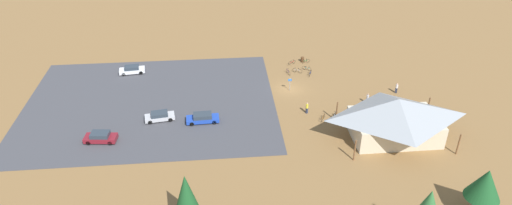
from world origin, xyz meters
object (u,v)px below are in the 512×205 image
at_px(pine_mideast, 485,184).
at_px(car_blue_near_entry, 203,118).
at_px(bicycle_silver_yard_front, 297,71).
at_px(bicycle_red_trailside, 292,63).
at_px(bike_pavilion, 396,116).
at_px(visitor_by_pavilion, 397,88).
at_px(bicycle_green_yard_right, 306,61).
at_px(bicycle_blue_by_bin, 310,73).
at_px(trash_bin, 302,59).
at_px(bicycle_teal_yard_left, 307,68).
at_px(bicycle_purple_front_row, 288,72).
at_px(car_maroon_mid_lot, 101,137).
at_px(car_white_far_end, 132,70).
at_px(bicycle_orange_near_porch, 323,118).
at_px(lot_sign, 290,83).
at_px(car_silver_second_row, 160,116).
at_px(visitor_at_bikes, 307,108).
at_px(bicycle_white_mid_cluster, 334,115).
at_px(visitor_near_lot, 367,98).
at_px(pine_midwest, 186,194).

height_order(pine_mideast, car_blue_near_entry, pine_mideast).
relative_size(bicycle_silver_yard_front, bicycle_red_trailside, 1.10).
relative_size(bike_pavilion, visitor_by_pavilion, 8.15).
distance_m(bike_pavilion, bicycle_green_yard_right, 25.38).
bearing_deg(bicycle_blue_by_bin, visitor_by_pavilion, 149.81).
bearing_deg(trash_bin, bicycle_teal_yard_left, 92.19).
bearing_deg(bicycle_purple_front_row, car_maroon_mid_lot, 31.78).
bearing_deg(car_white_far_end, bicycle_silver_yard_front, 175.21).
distance_m(bicycle_red_trailside, car_white_far_end, 28.13).
xyz_separation_m(bicycle_orange_near_porch, bicycle_red_trailside, (1.56, -18.66, -0.03)).
bearing_deg(car_blue_near_entry, pine_mideast, 144.50).
relative_size(lot_sign, visitor_by_pavilion, 1.27).
xyz_separation_m(bicycle_teal_yard_left, visitor_by_pavilion, (-12.78, 9.25, 0.54)).
distance_m(bicycle_green_yard_right, bicycle_orange_near_porch, 19.05).
relative_size(car_silver_second_row, visitor_at_bikes, 2.48).
bearing_deg(bicycle_blue_by_bin, bicycle_orange_near_porch, 86.40).
xyz_separation_m(bicycle_green_yard_right, bicycle_silver_yard_front, (2.15, 3.70, 0.04)).
distance_m(bike_pavilion, visitor_at_bikes, 13.04).
distance_m(trash_bin, visitor_at_bikes, 17.71).
bearing_deg(bicycle_orange_near_porch, bicycle_red_trailside, -85.22).
bearing_deg(bicycle_red_trailside, bike_pavilion, 113.48).
bearing_deg(car_blue_near_entry, visitor_at_bikes, -176.02).
bearing_deg(car_blue_near_entry, visitor_by_pavilion, -169.40).
bearing_deg(bicycle_teal_yard_left, car_blue_near_entry, 39.72).
bearing_deg(car_silver_second_row, visitor_by_pavilion, -172.83).
bearing_deg(bicycle_white_mid_cluster, visitor_near_lot, -149.94).
height_order(lot_sign, pine_midwest, pine_midwest).
relative_size(bike_pavilion, bicycle_green_yard_right, 8.72).
relative_size(trash_bin, bicycle_green_yard_right, 0.56).
bearing_deg(car_silver_second_row, visitor_near_lot, -176.55).
relative_size(bicycle_silver_yard_front, bicycle_purple_front_row, 1.00).
height_order(trash_bin, bicycle_blue_by_bin, trash_bin).
height_order(pine_mideast, bicycle_silver_yard_front, pine_mideast).
height_order(pine_mideast, bicycle_green_yard_right, pine_mideast).
relative_size(bicycle_white_mid_cluster, visitor_at_bikes, 0.79).
bearing_deg(bicycle_teal_yard_left, bicycle_red_trailside, -49.41).
height_order(bicycle_white_mid_cluster, visitor_at_bikes, visitor_at_bikes).
bearing_deg(car_maroon_mid_lot, trash_bin, -145.01).
relative_size(bicycle_purple_front_row, visitor_by_pavilion, 0.92).
bearing_deg(visitor_by_pavilion, car_silver_second_row, 7.17).
xyz_separation_m(bicycle_purple_front_row, bicycle_red_trailside, (-1.23, -3.64, -0.00)).
bearing_deg(bicycle_teal_yard_left, car_maroon_mid_lot, 30.31).
height_order(bicycle_teal_yard_left, bicycle_orange_near_porch, bicycle_orange_near_porch).
bearing_deg(car_maroon_mid_lot, visitor_by_pavilion, -168.17).
relative_size(bicycle_white_mid_cluster, bicycle_silver_yard_front, 0.89).
bearing_deg(car_white_far_end, bicycle_orange_near_porch, 149.16).
height_order(pine_midwest, car_blue_near_entry, pine_midwest).
bearing_deg(visitor_at_bikes, pine_mideast, 122.98).
relative_size(bicycle_orange_near_porch, car_silver_second_row, 0.35).
bearing_deg(bicycle_red_trailside, visitor_near_lot, 122.69).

